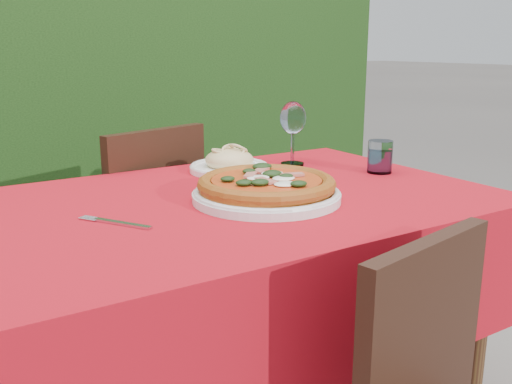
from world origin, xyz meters
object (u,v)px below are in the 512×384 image
pasta_plate (229,163)px  wine_glass (293,121)px  pizza_plate (266,188)px  chair_far (142,233)px  water_glass (380,158)px  fork (122,223)px

pasta_plate → wine_glass: (0.21, -0.03, 0.12)m
pizza_plate → chair_far: bearing=97.0°
pasta_plate → wine_glass: wine_glass is taller
pizza_plate → water_glass: size_ratio=4.50×
pasta_plate → fork: (-0.45, -0.34, -0.02)m
pasta_plate → water_glass: bearing=-34.5°
fork → wine_glass: bearing=-7.2°
chair_far → pizza_plate: chair_far is taller
pizza_plate → pasta_plate: (0.09, 0.34, -0.01)m
water_glass → pasta_plate: bearing=145.5°
water_glass → pizza_plate: bearing=-169.7°
wine_glass → fork: 0.75m
chair_far → fork: chair_far is taller
water_glass → fork: (-0.82, -0.09, -0.04)m
pizza_plate → wine_glass: size_ratio=2.15×
chair_far → fork: 0.76m
chair_far → water_glass: size_ratio=8.95×
pasta_plate → wine_glass: 0.25m
pizza_plate → fork: 0.37m
pasta_plate → chair_far: bearing=117.8°
pizza_plate → wine_glass: wine_glass is taller
chair_far → pasta_plate: (0.17, -0.32, 0.28)m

